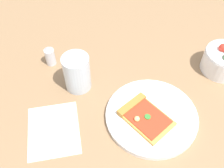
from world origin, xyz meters
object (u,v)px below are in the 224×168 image
object	(u,v)px
soda_glass	(77,74)
plate	(151,116)
salad_bowl	(224,60)
pizza_slice_main	(143,116)
paper_napkin	(54,130)
pepper_shaker	(50,55)

from	to	relation	value
soda_glass	plate	bearing A→B (deg)	27.64
salad_bowl	soda_glass	world-z (taller)	soda_glass
plate	pizza_slice_main	distance (m)	0.03
plate	salad_bowl	world-z (taller)	salad_bowl
pizza_slice_main	soda_glass	size ratio (longest dim) A/B	1.28
pizza_slice_main	salad_bowl	distance (m)	0.31
soda_glass	paper_napkin	xyz separation A→B (m)	(0.10, -0.12, -0.05)
salad_bowl	pepper_shaker	xyz separation A→B (m)	(-0.30, -0.42, -0.00)
plate	soda_glass	distance (m)	0.23
pizza_slice_main	soda_glass	world-z (taller)	soda_glass
salad_bowl	plate	bearing A→B (deg)	-85.56
pizza_slice_main	paper_napkin	xyz separation A→B (m)	(-0.10, -0.21, -0.02)
salad_bowl	soda_glass	bearing A→B (deg)	-114.63
salad_bowl	paper_napkin	world-z (taller)	salad_bowl
plate	paper_napkin	xyz separation A→B (m)	(-0.11, -0.23, -0.01)
plate	soda_glass	world-z (taller)	soda_glass
plate	paper_napkin	bearing A→B (deg)	-114.76
plate	soda_glass	bearing A→B (deg)	-152.36
paper_napkin	salad_bowl	bearing A→B (deg)	80.76
paper_napkin	pepper_shaker	distance (m)	0.24
pizza_slice_main	plate	bearing A→B (deg)	74.12
paper_napkin	pizza_slice_main	bearing A→B (deg)	64.33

